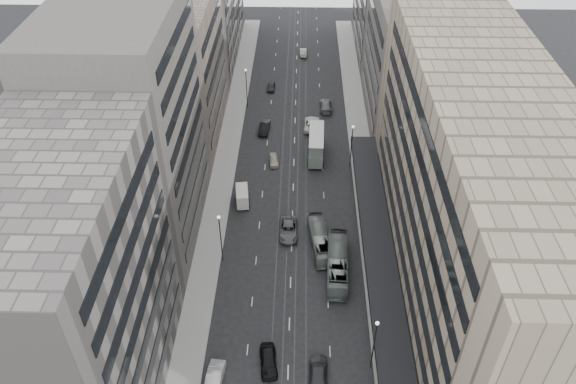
# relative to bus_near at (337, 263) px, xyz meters

# --- Properties ---
(ground) EXTENTS (220.00, 220.00, 0.00)m
(ground) POSITION_rel_bus_near_xyz_m (-6.39, -10.14, -1.63)
(ground) COLOR black
(ground) RESTS_ON ground
(sidewalk_right) EXTENTS (4.00, 125.00, 0.15)m
(sidewalk_right) POSITION_rel_bus_near_xyz_m (5.61, 27.36, -1.55)
(sidewalk_right) COLOR gray
(sidewalk_right) RESTS_ON ground
(sidewalk_left) EXTENTS (4.00, 125.00, 0.15)m
(sidewalk_left) POSITION_rel_bus_near_xyz_m (-18.39, 27.36, -1.55)
(sidewalk_left) COLOR gray
(sidewalk_left) RESTS_ON ground
(department_store) EXTENTS (19.20, 60.00, 30.00)m
(department_store) POSITION_rel_bus_near_xyz_m (15.06, -2.14, 13.32)
(department_store) COLOR gray
(department_store) RESTS_ON ground
(building_right_mid) EXTENTS (15.00, 28.00, 24.00)m
(building_right_mid) POSITION_rel_bus_near_xyz_m (15.11, 41.86, 10.37)
(building_right_mid) COLOR #4A4640
(building_right_mid) RESTS_ON ground
(building_left_a) EXTENTS (15.00, 28.00, 30.00)m
(building_left_a) POSITION_rel_bus_near_xyz_m (-27.89, -18.14, 13.37)
(building_left_a) COLOR slate
(building_left_a) RESTS_ON ground
(building_left_b) EXTENTS (15.00, 26.00, 34.00)m
(building_left_b) POSITION_rel_bus_near_xyz_m (-27.89, 8.86, 15.37)
(building_left_b) COLOR #4A4640
(building_left_b) RESTS_ON ground
(building_left_c) EXTENTS (15.00, 28.00, 25.00)m
(building_left_c) POSITION_rel_bus_near_xyz_m (-27.89, 35.86, 10.87)
(building_left_c) COLOR #73655A
(building_left_c) RESTS_ON ground
(lamp_right_near) EXTENTS (0.44, 0.44, 8.32)m
(lamp_right_near) POSITION_rel_bus_near_xyz_m (3.31, -15.14, 3.58)
(lamp_right_near) COLOR #262628
(lamp_right_near) RESTS_ON ground
(lamp_right_far) EXTENTS (0.44, 0.44, 8.32)m
(lamp_right_far) POSITION_rel_bus_near_xyz_m (3.31, 24.86, 3.58)
(lamp_right_far) COLOR #262628
(lamp_right_far) RESTS_ON ground
(lamp_left_near) EXTENTS (0.44, 0.44, 8.32)m
(lamp_left_near) POSITION_rel_bus_near_xyz_m (-16.09, 1.86, 3.58)
(lamp_left_near) COLOR #262628
(lamp_left_near) RESTS_ON ground
(lamp_left_far) EXTENTS (0.44, 0.44, 8.32)m
(lamp_left_far) POSITION_rel_bus_near_xyz_m (-16.09, 44.86, 3.58)
(lamp_left_far) COLOR #262628
(lamp_left_far) RESTS_ON ground
(bus_near) EXTENTS (3.33, 11.81, 3.26)m
(bus_near) POSITION_rel_bus_near_xyz_m (0.00, 0.00, 0.00)
(bus_near) COLOR slate
(bus_near) RESTS_ON ground
(bus_far) EXTENTS (3.65, 10.19, 2.78)m
(bus_far) POSITION_rel_bus_near_xyz_m (-2.39, 4.87, -0.24)
(bus_far) COLOR gray
(bus_far) RESTS_ON ground
(double_decker) EXTENTS (2.99, 8.93, 4.84)m
(double_decker) POSITION_rel_bus_near_xyz_m (-2.54, 27.72, 0.98)
(double_decker) COLOR slate
(double_decker) RESTS_ON ground
(panel_van) EXTENTS (2.51, 4.43, 2.66)m
(panel_van) POSITION_rel_bus_near_xyz_m (-14.39, 14.51, -0.16)
(panel_van) COLOR beige
(panel_van) RESTS_ON ground
(sedan_0) EXTENTS (2.55, 5.11, 1.67)m
(sedan_0) POSITION_rel_bus_near_xyz_m (-8.72, -15.20, -0.79)
(sedan_0) COLOR black
(sedan_0) RESTS_ON ground
(sedan_1) EXTENTS (2.20, 5.18, 1.66)m
(sedan_1) POSITION_rel_bus_near_xyz_m (-14.76, -17.85, -0.80)
(sedan_1) COLOR beige
(sedan_1) RESTS_ON ground
(sedan_2) EXTENTS (2.83, 5.92, 1.63)m
(sedan_2) POSITION_rel_bus_near_xyz_m (-6.93, 7.56, -0.81)
(sedan_2) COLOR #4D4D4F
(sedan_2) RESTS_ON ground
(sedan_3) EXTENTS (2.45, 5.49, 1.56)m
(sedan_3) POSITION_rel_bus_near_xyz_m (-2.91, -16.59, -0.85)
(sedan_3) COLOR #29292C
(sedan_3) RESTS_ON ground
(sedan_4) EXTENTS (2.01, 4.05, 1.33)m
(sedan_4) POSITION_rel_bus_near_xyz_m (-9.92, 25.57, -0.96)
(sedan_4) COLOR #B4AC95
(sedan_4) RESTS_ON ground
(sedan_5) EXTENTS (2.20, 5.16, 1.65)m
(sedan_5) POSITION_rel_bus_near_xyz_m (-12.12, 35.78, -0.80)
(sedan_5) COLOR black
(sedan_5) RESTS_ON ground
(sedan_6) EXTENTS (3.10, 6.21, 1.69)m
(sedan_6) POSITION_rel_bus_near_xyz_m (-3.20, 37.23, -0.78)
(sedan_6) COLOR silver
(sedan_6) RESTS_ON ground
(sedan_7) EXTENTS (2.43, 5.87, 1.70)m
(sedan_7) POSITION_rel_bus_near_xyz_m (-0.35, 44.35, -0.78)
(sedan_7) COLOR #5A5A5C
(sedan_7) RESTS_ON ground
(sedan_8) EXTENTS (1.72, 3.99, 1.34)m
(sedan_8) POSITION_rel_bus_near_xyz_m (-11.64, 52.22, -0.96)
(sedan_8) COLOR #252628
(sedan_8) RESTS_ON ground
(sedan_9) EXTENTS (1.62, 4.36, 1.42)m
(sedan_9) POSITION_rel_bus_near_xyz_m (-4.94, 69.10, -0.92)
(sedan_9) COLOR #AAA58C
(sedan_9) RESTS_ON ground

